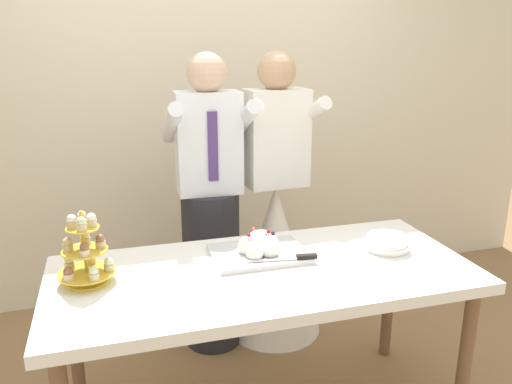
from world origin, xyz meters
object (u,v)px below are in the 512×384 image
(dessert_table, at_px, (264,285))
(plate_stack, at_px, (387,243))
(person_groom, at_px, (211,222))
(person_bride, at_px, (275,240))
(main_cake_tray, at_px, (260,248))
(cupcake_stand, at_px, (85,255))

(dessert_table, distance_m, plate_stack, 0.62)
(person_groom, bearing_deg, person_bride, 4.42)
(main_cake_tray, bearing_deg, person_groom, 100.25)
(person_groom, height_order, person_bride, same)
(person_bride, bearing_deg, cupcake_stand, -146.35)
(cupcake_stand, distance_m, person_groom, 0.92)
(main_cake_tray, bearing_deg, cupcake_stand, -175.56)
(plate_stack, bearing_deg, dessert_table, -175.90)
(person_bride, bearing_deg, dessert_table, -111.75)
(cupcake_stand, relative_size, person_bride, 0.18)
(dessert_table, relative_size, main_cake_tray, 4.14)
(cupcake_stand, xyz_separation_m, main_cake_tray, (0.74, 0.06, -0.08))
(plate_stack, bearing_deg, main_cake_tray, 171.46)
(dessert_table, bearing_deg, plate_stack, 4.10)
(dessert_table, xyz_separation_m, plate_stack, (0.61, 0.04, 0.11))
(person_bride, bearing_deg, plate_stack, -66.30)
(plate_stack, xyz_separation_m, person_bride, (-0.31, 0.71, -0.23))
(plate_stack, bearing_deg, person_bride, 113.70)
(dessert_table, xyz_separation_m, person_groom, (-0.09, 0.73, 0.05))
(dessert_table, bearing_deg, person_bride, 68.25)
(dessert_table, xyz_separation_m, person_bride, (0.30, 0.76, -0.12))
(dessert_table, height_order, main_cake_tray, main_cake_tray)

